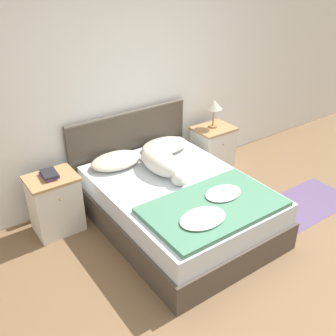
% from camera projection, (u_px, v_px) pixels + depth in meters
% --- Properties ---
extents(ground_plane, '(16.00, 16.00, 0.00)m').
position_uv_depth(ground_plane, '(255.00, 286.00, 3.44)').
color(ground_plane, brown).
extents(wall_back, '(9.00, 0.06, 2.55)m').
position_uv_depth(wall_back, '(126.00, 84.00, 4.33)').
color(wall_back, white).
rests_on(wall_back, ground_plane).
extents(bed, '(1.44, 1.91, 0.52)m').
position_uv_depth(bed, '(179.00, 206.00, 4.06)').
color(bed, '#4C4238').
rests_on(bed, ground_plane).
extents(headboard, '(1.52, 0.06, 0.99)m').
position_uv_depth(headboard, '(130.00, 149.00, 4.63)').
color(headboard, '#4C4238').
rests_on(headboard, ground_plane).
extents(nightstand_left, '(0.49, 0.40, 0.63)m').
position_uv_depth(nightstand_left, '(55.00, 204.00, 3.99)').
color(nightstand_left, silver).
rests_on(nightstand_left, ground_plane).
extents(nightstand_right, '(0.49, 0.40, 0.63)m').
position_uv_depth(nightstand_right, '(213.00, 150.00, 5.05)').
color(nightstand_right, silver).
rests_on(nightstand_right, ground_plane).
extents(pillow_left, '(0.58, 0.39, 0.12)m').
position_uv_depth(pillow_left, '(116.00, 161.00, 4.25)').
color(pillow_left, beige).
rests_on(pillow_left, bed).
extents(pillow_right, '(0.58, 0.39, 0.12)m').
position_uv_depth(pillow_right, '(165.00, 146.00, 4.57)').
color(pillow_right, beige).
rests_on(pillow_right, bed).
extents(quilt, '(1.26, 0.77, 0.08)m').
position_uv_depth(quilt, '(213.00, 207.00, 3.54)').
color(quilt, '#4C8466').
rests_on(quilt, bed).
extents(dog, '(0.30, 0.81, 0.24)m').
position_uv_depth(dog, '(162.00, 163.00, 4.09)').
color(dog, silver).
rests_on(dog, bed).
extents(book_stack, '(0.15, 0.22, 0.05)m').
position_uv_depth(book_stack, '(49.00, 174.00, 3.83)').
color(book_stack, '#703D7F').
rests_on(book_stack, nightstand_left).
extents(table_lamp, '(0.20, 0.20, 0.35)m').
position_uv_depth(table_lamp, '(214.00, 106.00, 4.78)').
color(table_lamp, '#9E7A4C').
rests_on(table_lamp, nightstand_right).
extents(rug, '(1.15, 0.62, 0.00)m').
position_uv_depth(rug, '(305.00, 204.00, 4.54)').
color(rug, '#604C75').
rests_on(rug, ground_plane).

